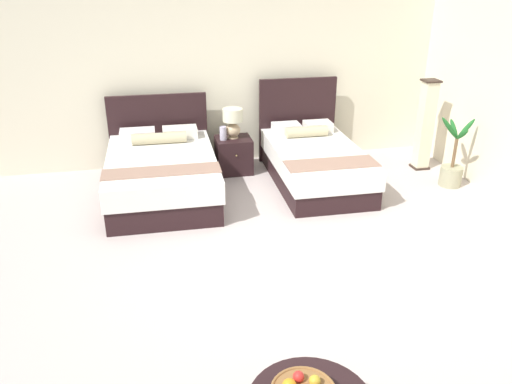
{
  "coord_description": "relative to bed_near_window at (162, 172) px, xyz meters",
  "views": [
    {
      "loc": [
        -1.13,
        -4.29,
        2.85
      ],
      "look_at": [
        -0.1,
        0.62,
        0.61
      ],
      "focal_mm": 36.09,
      "sensor_mm": 36.0,
      "label": 1
    }
  ],
  "objects": [
    {
      "name": "ground_plane",
      "position": [
        1.05,
        -2.14,
        -0.33
      ],
      "size": [
        10.17,
        10.23,
        0.02
      ],
      "primitive_type": "cube",
      "color": "#BCAFAC"
    },
    {
      "name": "wall_back",
      "position": [
        1.05,
        1.18,
        1.07
      ],
      "size": [
        10.17,
        0.12,
        2.77
      ],
      "primitive_type": "cube",
      "color": "beige",
      "rests_on": "ground"
    },
    {
      "name": "bed_near_window",
      "position": [
        0.0,
        0.0,
        0.0
      ],
      "size": [
        1.44,
        2.13,
        1.13
      ],
      "color": "black",
      "rests_on": "ground"
    },
    {
      "name": "bed_near_corner",
      "position": [
        2.11,
        0.01,
        -0.01
      ],
      "size": [
        1.2,
        2.09,
        1.27
      ],
      "color": "black",
      "rests_on": "ground"
    },
    {
      "name": "nightstand",
      "position": [
        1.06,
        0.61,
        -0.06
      ],
      "size": [
        0.51,
        0.49,
        0.52
      ],
      "color": "black",
      "rests_on": "ground"
    },
    {
      "name": "table_lamp",
      "position": [
        1.06,
        0.63,
        0.46
      ],
      "size": [
        0.29,
        0.29,
        0.43
      ],
      "color": "tan",
      "rests_on": "nightstand"
    },
    {
      "name": "vase",
      "position": [
        0.91,
        0.57,
        0.3
      ],
      "size": [
        0.1,
        0.1,
        0.2
      ],
      "color": "#BBB5CD",
      "rests_on": "nightstand"
    },
    {
      "name": "floor_lamp_corner",
      "position": [
        3.85,
        0.18,
        0.35
      ],
      "size": [
        0.23,
        0.23,
        1.33
      ],
      "color": "#33251E",
      "rests_on": "ground"
    },
    {
      "name": "potted_palm",
      "position": [
        3.93,
        -0.52,
        -0.06
      ],
      "size": [
        0.56,
        0.49,
        1.01
      ],
      "color": "gray",
      "rests_on": "ground"
    }
  ]
}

